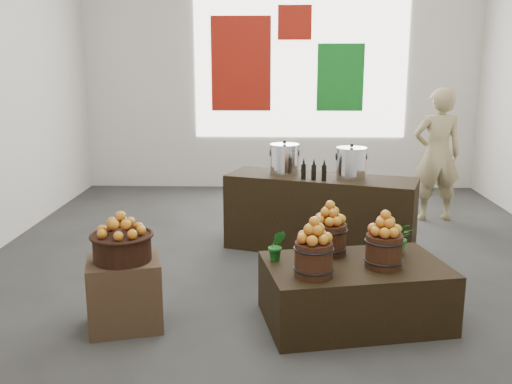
{
  "coord_description": "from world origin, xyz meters",
  "views": [
    {
      "loc": [
        -0.13,
        -5.32,
        1.93
      ],
      "look_at": [
        -0.26,
        -0.4,
        0.8
      ],
      "focal_mm": 40.0,
      "sensor_mm": 36.0,
      "label": 1
    }
  ],
  "objects_px": {
    "crate": "(125,294)",
    "stock_pot_left": "(284,160)",
    "shopper": "(437,155)",
    "wicker_basket": "(122,248)",
    "counter": "(320,214)",
    "display_table": "(354,292)",
    "stock_pot_center": "(351,164)"
  },
  "relations": [
    {
      "from": "crate",
      "to": "stock_pot_left",
      "type": "relative_size",
      "value": 1.76
    },
    {
      "from": "stock_pot_left",
      "to": "shopper",
      "type": "height_order",
      "value": "shopper"
    },
    {
      "from": "crate",
      "to": "wicker_basket",
      "type": "relative_size",
      "value": 1.25
    },
    {
      "from": "counter",
      "to": "stock_pot_left",
      "type": "height_order",
      "value": "stock_pot_left"
    },
    {
      "from": "stock_pot_left",
      "to": "shopper",
      "type": "relative_size",
      "value": 0.18
    },
    {
      "from": "display_table",
      "to": "counter",
      "type": "xyz_separation_m",
      "value": [
        -0.13,
        1.69,
        0.16
      ]
    },
    {
      "from": "crate",
      "to": "counter",
      "type": "height_order",
      "value": "counter"
    },
    {
      "from": "display_table",
      "to": "stock_pot_center",
      "type": "bearing_deg",
      "value": 72.67
    },
    {
      "from": "crate",
      "to": "shopper",
      "type": "distance_m",
      "value": 4.39
    },
    {
      "from": "stock_pot_center",
      "to": "shopper",
      "type": "xyz_separation_m",
      "value": [
        1.23,
        1.33,
        -0.11
      ]
    },
    {
      "from": "wicker_basket",
      "to": "stock_pot_left",
      "type": "relative_size",
      "value": 1.41
    },
    {
      "from": "crate",
      "to": "display_table",
      "type": "height_order",
      "value": "crate"
    },
    {
      "from": "display_table",
      "to": "counter",
      "type": "height_order",
      "value": "counter"
    },
    {
      "from": "wicker_basket",
      "to": "shopper",
      "type": "bearing_deg",
      "value": 44.61
    },
    {
      "from": "stock_pot_center",
      "to": "display_table",
      "type": "bearing_deg",
      "value": -95.8
    },
    {
      "from": "crate",
      "to": "shopper",
      "type": "bearing_deg",
      "value": 44.61
    },
    {
      "from": "counter",
      "to": "stock_pot_center",
      "type": "height_order",
      "value": "stock_pot_center"
    },
    {
      "from": "crate",
      "to": "counter",
      "type": "relative_size",
      "value": 0.27
    },
    {
      "from": "shopper",
      "to": "wicker_basket",
      "type": "bearing_deg",
      "value": 41.19
    },
    {
      "from": "crate",
      "to": "shopper",
      "type": "xyz_separation_m",
      "value": [
        3.1,
        3.06,
        0.56
      ]
    },
    {
      "from": "crate",
      "to": "stock_pot_center",
      "type": "distance_m",
      "value": 2.64
    },
    {
      "from": "display_table",
      "to": "wicker_basket",
      "type": "bearing_deg",
      "value": 173.28
    },
    {
      "from": "wicker_basket",
      "to": "crate",
      "type": "bearing_deg",
      "value": 0.0
    },
    {
      "from": "display_table",
      "to": "counter",
      "type": "distance_m",
      "value": 1.7
    },
    {
      "from": "display_table",
      "to": "stock_pot_left",
      "type": "bearing_deg",
      "value": 93.88
    },
    {
      "from": "stock_pot_left",
      "to": "stock_pot_center",
      "type": "relative_size",
      "value": 1.0
    },
    {
      "from": "stock_pot_center",
      "to": "stock_pot_left",
      "type": "bearing_deg",
      "value": 161.29
    },
    {
      "from": "shopper",
      "to": "crate",
      "type": "bearing_deg",
      "value": 41.19
    },
    {
      "from": "counter",
      "to": "shopper",
      "type": "xyz_separation_m",
      "value": [
        1.52,
        1.23,
        0.43
      ]
    },
    {
      "from": "stock_pot_center",
      "to": "counter",
      "type": "bearing_deg",
      "value": 161.29
    },
    {
      "from": "wicker_basket",
      "to": "counter",
      "type": "relative_size",
      "value": 0.22
    },
    {
      "from": "display_table",
      "to": "counter",
      "type": "bearing_deg",
      "value": 82.8
    }
  ]
}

